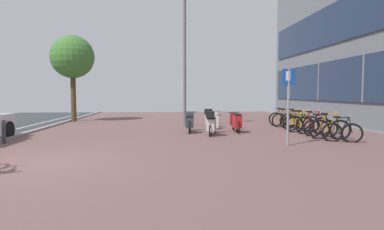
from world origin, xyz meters
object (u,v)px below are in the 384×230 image
Objects in this scene: bicycle_rack_08 at (283,119)px; scooter_far at (212,124)px; bicycle_rack_06 at (295,121)px; street_tree at (72,57)px; scooter_mid at (236,122)px; bollard_far at (4,132)px; bicycle_rack_02 at (320,128)px; bicycle_rack_04 at (303,124)px; scooter_near at (190,123)px; bicycle_rack_00 at (342,132)px; bicycle_rack_07 at (286,120)px; bicycle_rack_01 at (330,129)px; bicycle_rack_05 at (298,123)px; scooter_extra at (211,119)px; lamp_post at (185,54)px; bicycle_rack_03 at (313,125)px; parking_sign at (288,98)px.

scooter_far reaches higher than bicycle_rack_08.
street_tree reaches higher than bicycle_rack_06.
bicycle_rack_08 is 3.66m from scooter_mid.
bicycle_rack_02 is at bearing 3.86° from bollard_far.
bicycle_rack_04 is 4.70m from scooter_near.
bicycle_rack_00 is at bearing -31.61° from scooter_near.
scooter_mid is (-2.79, -1.64, 0.07)m from bicycle_rack_07.
bicycle_rack_02 is 0.70× the size of scooter_near.
bollard_far is (-11.02, -0.09, 0.03)m from bicycle_rack_01.
bicycle_rack_04 is 3.95m from scooter_far.
bicycle_rack_06 is at bearing 25.08° from scooter_far.
street_tree reaches higher than scooter_far.
bicycle_rack_06 is 0.26× the size of street_tree.
bicycle_rack_05 is 0.25× the size of street_tree.
street_tree reaches higher than bicycle_rack_07.
bicycle_rack_01 is at bearing -86.69° from bicycle_rack_04.
scooter_mid is at bearing -54.55° from scooter_extra.
scooter_far is (-4.01, 1.36, 0.08)m from bicycle_rack_01.
bicycle_rack_07 reaches higher than bollard_far.
bicycle_rack_00 is 14.58m from street_tree.
street_tree is at bearing 143.87° from bicycle_rack_01.
scooter_mid is at bearing -48.23° from lamp_post.
bicycle_rack_08 is (0.02, 3.94, 0.01)m from bicycle_rack_02.
lamp_post is at bearing -179.79° from bicycle_rack_08.
bicycle_rack_02 is 0.66× the size of scooter_mid.
bicycle_rack_00 is at bearing -2.94° from bollard_far.
bicycle_rack_03 reaches higher than bicycle_rack_02.
bollard_far is at bearing 172.74° from parking_sign.
lamp_post is (-4.76, 2.61, 3.13)m from bicycle_rack_04.
bicycle_rack_05 reaches higher than scooter_mid.
scooter_near is (-4.68, 0.38, 0.04)m from bicycle_rack_04.
bicycle_rack_01 reaches higher than bicycle_rack_05.
bicycle_rack_08 is at bearing 84.46° from bicycle_rack_07.
bicycle_rack_06 is at bearing -76.25° from bicycle_rack_07.
scooter_mid is (-2.84, 2.30, 0.06)m from bicycle_rack_01.
bicycle_rack_08 is at bearing 90.78° from bicycle_rack_00.
bicycle_rack_08 reaches higher than bicycle_rack_05.
bicycle_rack_01 is 7.38m from lamp_post.
lamp_post is at bearing 91.94° from scooter_near.
scooter_near is 3.81m from lamp_post.
bicycle_rack_02 is 0.94× the size of bicycle_rack_06.
lamp_post reaches higher than bicycle_rack_06.
street_tree is (-10.98, 6.13, 3.32)m from bicycle_rack_04.
parking_sign is 0.38× the size of lamp_post.
bicycle_rack_04 is 0.74× the size of scooter_mid.
bicycle_rack_05 is 0.98× the size of bicycle_rack_08.
bicycle_rack_03 reaches higher than bicycle_rack_05.
parking_sign is (2.78, -3.58, 1.09)m from scooter_near.
bicycle_rack_01 is 0.66m from bicycle_rack_02.
lamp_post is (-4.82, 0.64, 3.14)m from bicycle_rack_07.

